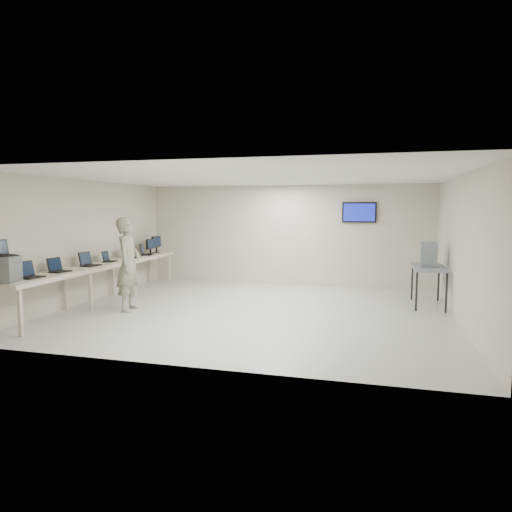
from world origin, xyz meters
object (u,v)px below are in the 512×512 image
(equipment_box, at_px, (5,269))
(side_table, at_px, (429,270))
(soldier, at_px, (129,264))
(workbench, at_px, (102,267))

(equipment_box, distance_m, side_table, 8.41)
(equipment_box, relative_size, soldier, 0.23)
(workbench, height_order, soldier, soldier)
(workbench, bearing_deg, equipment_box, -91.31)
(equipment_box, bearing_deg, soldier, 48.99)
(workbench, xyz_separation_m, soldier, (1.01, -0.58, 0.16))
(equipment_box, relative_size, side_table, 0.30)
(equipment_box, distance_m, soldier, 2.43)
(equipment_box, xyz_separation_m, side_table, (7.25, 4.26, -0.32))
(equipment_box, bearing_deg, side_table, 15.78)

